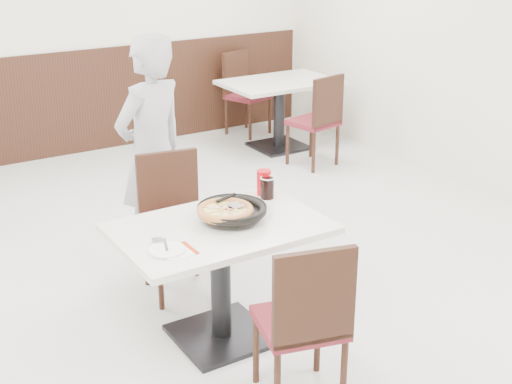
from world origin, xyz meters
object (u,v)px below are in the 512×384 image
red_cup (264,182)px  bg_chair_right_near (313,120)px  bg_table_right (279,115)px  pizza_pan (232,213)px  diner_person (152,153)px  pizza (225,213)px  side_plate (167,250)px  cola_glass (267,188)px  chair_near (300,319)px  chair_far (177,228)px  main_table (221,283)px  bg_chair_right_far (248,94)px

red_cup → bg_chair_right_near: size_ratio=0.17×
bg_table_right → red_cup: bearing=-125.1°
bg_table_right → pizza_pan: bearing=-127.7°
diner_person → bg_table_right: diner_person is taller
pizza → pizza_pan: bearing=9.0°
red_cup → side_plate: bearing=-153.8°
cola_glass → bg_chair_right_near: bearing=48.1°
diner_person → side_plate: bearing=49.0°
chair_near → bg_table_right: bearing=72.5°
pizza_pan → side_plate: (-0.50, -0.18, -0.03)m
pizza_pan → red_cup: size_ratio=2.34×
pizza_pan → chair_far: bearing=95.8°
main_table → bg_table_right: bearing=51.4°
chair_far → side_plate: chair_far is taller
chair_far → bg_chair_right_near: same height
main_table → bg_table_right: (2.40, 3.01, 0.00)m
pizza_pan → bg_chair_right_far: bearing=57.7°
side_plate → cola_glass: cola_glass is taller
chair_near → pizza: size_ratio=3.08×
main_table → side_plate: (-0.40, -0.15, 0.38)m
chair_far → bg_chair_right_near: size_ratio=1.00×
bg_table_right → pizza: bearing=-128.2°
bg_chair_right_far → bg_chair_right_near: bearing=70.4°
main_table → bg_chair_right_near: (2.37, 2.34, 0.10)m
bg_chair_right_far → side_plate: bearing=34.8°
main_table → bg_chair_right_far: size_ratio=1.26×
side_plate → chair_far: bearing=61.5°
cola_glass → diner_person: bearing=111.1°
diner_person → bg_chair_right_near: size_ratio=1.78×
main_table → chair_far: chair_far is taller
main_table → chair_far: bearing=86.9°
pizza → red_cup: 0.50m
side_plate → bg_chair_right_far: (2.79, 3.79, -0.28)m
pizza → side_plate: 0.49m
pizza_pan → main_table: bearing=-164.0°
main_table → red_cup: (0.48, 0.28, 0.45)m
chair_near → diner_person: (0.02, 1.87, 0.37)m
bg_table_right → side_plate: bearing=-131.5°
red_cup → main_table: bearing=-149.6°
pizza_pan → side_plate: pizza_pan is taller
pizza → bg_chair_right_far: 4.32m
diner_person → bg_table_right: size_ratio=1.41×
chair_far → pizza_pan: 0.70m
chair_near → cola_glass: (0.39, 0.92, 0.34)m
diner_person → bg_chair_right_near: bearing=-172.7°
diner_person → bg_chair_right_far: bearing=-152.9°
chair_near → diner_person: bearing=103.9°
bg_chair_right_near → bg_chair_right_far: (0.01, 1.30, 0.00)m
red_cup → bg_chair_right_near: bearing=47.5°
chair_far → pizza: 0.72m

